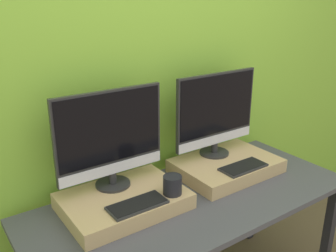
{
  "coord_description": "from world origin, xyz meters",
  "views": [
    {
      "loc": [
        -1.09,
        -0.95,
        1.78
      ],
      "look_at": [
        0.0,
        0.6,
        1.1
      ],
      "focal_mm": 40.0,
      "sensor_mm": 36.0,
      "label": 1
    }
  ],
  "objects": [
    {
      "name": "wall_back",
      "position": [
        0.0,
        0.81,
        1.3
      ],
      "size": [
        8.0,
        0.04,
        2.6
      ],
      "color": "#8CC638",
      "rests_on": "ground_plane"
    },
    {
      "name": "keyboard_right",
      "position": [
        0.34,
        0.36,
        0.85
      ],
      "size": [
        0.28,
        0.13,
        0.01
      ],
      "color": "#2D2D2D",
      "rests_on": "wooden_riser_right"
    },
    {
      "name": "monitor_right",
      "position": [
        0.34,
        0.6,
        1.11
      ],
      "size": [
        0.57,
        0.18,
        0.5
      ],
      "color": "#282828",
      "rests_on": "wooden_riser_right"
    },
    {
      "name": "workbench",
      "position": [
        0.0,
        0.37,
        0.69
      ],
      "size": [
        1.74,
        0.74,
        0.77
      ],
      "color": "#47474C",
      "rests_on": "ground_plane"
    },
    {
      "name": "monitor_left",
      "position": [
        -0.34,
        0.6,
        1.11
      ],
      "size": [
        0.57,
        0.18,
        0.5
      ],
      "color": "#282828",
      "rests_on": "wooden_riser_left"
    },
    {
      "name": "mug",
      "position": [
        -0.15,
        0.36,
        0.89
      ],
      "size": [
        0.09,
        0.09,
        0.09
      ],
      "color": "black",
      "rests_on": "wooden_riser_left"
    },
    {
      "name": "wooden_riser_right",
      "position": [
        0.34,
        0.49,
        0.81
      ],
      "size": [
        0.59,
        0.42,
        0.08
      ],
      "color": "tan",
      "rests_on": "workbench"
    },
    {
      "name": "keyboard_left",
      "position": [
        -0.34,
        0.36,
        0.85
      ],
      "size": [
        0.28,
        0.13,
        0.01
      ],
      "color": "#2D2D2D",
      "rests_on": "wooden_riser_left"
    },
    {
      "name": "wooden_riser_left",
      "position": [
        -0.34,
        0.49,
        0.81
      ],
      "size": [
        0.59,
        0.42,
        0.08
      ],
      "color": "tan",
      "rests_on": "workbench"
    }
  ]
}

